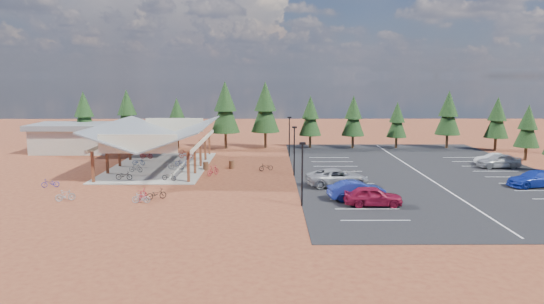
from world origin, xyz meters
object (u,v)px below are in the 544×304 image
object	(u,v)px
trash_bin_1	(232,165)
bike_1	(136,168)
bike_0	(124,175)
bike_2	(139,162)
car_0	(373,196)
lamp_post_0	(302,169)
lamp_post_1	(294,147)
outbuilding	(75,137)
car_2	(337,177)
bike_pavilion	(159,134)
bike_5	(176,164)
bike_16	(266,167)
bike_11	(143,195)
car_1	(357,190)
bike_4	(169,177)
bike_13	(141,198)
trash_bin_0	(206,166)
car_9	(493,159)
lamp_post_2	(289,134)
bike_7	(186,154)
car_8	(498,161)
bike_10	(50,183)
bike_9	(65,195)
bike_6	(182,162)
bike_3	(146,155)
car_7	(535,179)
bike_15	(213,170)
bike_12	(156,194)

from	to	relation	value
trash_bin_1	bike_1	distance (m)	10.33
bike_0	bike_2	distance (m)	8.13
bike_1	car_0	size ratio (longest dim) A/B	0.34
lamp_post_0	lamp_post_1	xyz separation A→B (m)	(0.00, 12.00, 0.00)
outbuilding	car_2	xyz separation A→B (m)	(32.80, -20.95, -1.17)
bike_pavilion	bike_5	bearing A→B (deg)	-41.44
outbuilding	bike_16	distance (m)	29.31
lamp_post_0	bike_11	distance (m)	13.45
bike_16	car_1	xyz separation A→B (m)	(7.62, -12.77, 0.42)
outbuilding	bike_2	world-z (taller)	outbuilding
bike_4	bike_13	bearing A→B (deg)	-164.80
lamp_post_0	trash_bin_0	world-z (taller)	lamp_post_0
bike_0	car_9	bearing A→B (deg)	-73.77
trash_bin_0	car_1	world-z (taller)	car_1
trash_bin_1	bike_13	distance (m)	16.15
lamp_post_2	bike_7	xyz separation A→B (m)	(-12.99, -1.79, -2.35)
bike_16	car_8	size ratio (longest dim) A/B	0.33
bike_4	car_9	xyz separation A→B (m)	(35.83, 8.59, 0.21)
bike_5	outbuilding	bearing A→B (deg)	55.05
bike_5	bike_10	bearing A→B (deg)	133.13
lamp_post_0	car_1	size ratio (longest dim) A/B	1.08
car_1	car_8	size ratio (longest dim) A/B	1.01
bike_0	car_1	distance (m)	22.91
trash_bin_0	bike_7	xyz separation A→B (m)	(-3.42, 7.17, 0.18)
bike_1	car_0	xyz separation A→B (m)	(22.45, -13.46, 0.26)
lamp_post_1	car_8	world-z (taller)	lamp_post_1
lamp_post_2	bike_7	size ratio (longest dim) A/B	2.92
bike_0	bike_5	xyz separation A→B (m)	(4.10, 5.54, 0.12)
bike_1	bike_pavilion	bearing A→B (deg)	-15.98
bike_9	bike_6	bearing A→B (deg)	-50.32
bike_9	lamp_post_1	bearing A→B (deg)	-88.04
bike_3	car_1	bearing A→B (deg)	-123.33
bike_0	car_9	world-z (taller)	car_9
trash_bin_1	bike_4	world-z (taller)	bike_4
bike_pavilion	lamp_post_1	distance (m)	15.83
outbuilding	car_7	size ratio (longest dim) A/B	2.12
bike_15	trash_bin_1	bearing A→B (deg)	-80.42
bike_1	bike_5	size ratio (longest dim) A/B	0.83
bike_0	car_8	xyz separation A→B (m)	(40.10, 6.47, 0.30)
trash_bin_1	bike_10	bearing A→B (deg)	-150.52
bike_9	car_1	xyz separation A→B (m)	(24.16, 0.21, 0.35)
trash_bin_0	bike_9	bearing A→B (deg)	-126.66
bike_12	car_0	xyz separation A→B (m)	(17.72, -2.31, 0.37)
bike_1	lamp_post_1	bearing A→B (deg)	-83.82
bike_10	car_0	size ratio (longest dim) A/B	0.34
outbuilding	bike_10	size ratio (longest dim) A/B	7.07
car_8	bike_6	bearing A→B (deg)	-96.26
bike_15	bike_12	bearing A→B (deg)	102.91
bike_5	bike_16	xyz separation A→B (m)	(9.90, -0.36, -0.25)
bike_13	car_1	xyz separation A→B (m)	(17.71, 0.95, 0.38)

